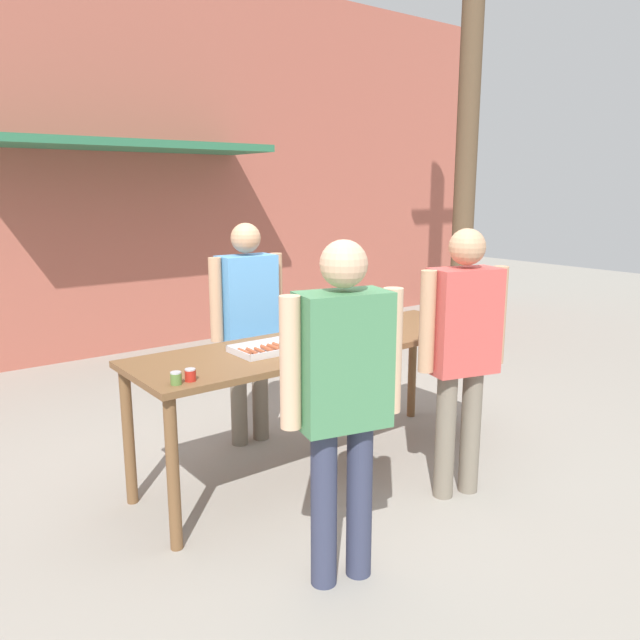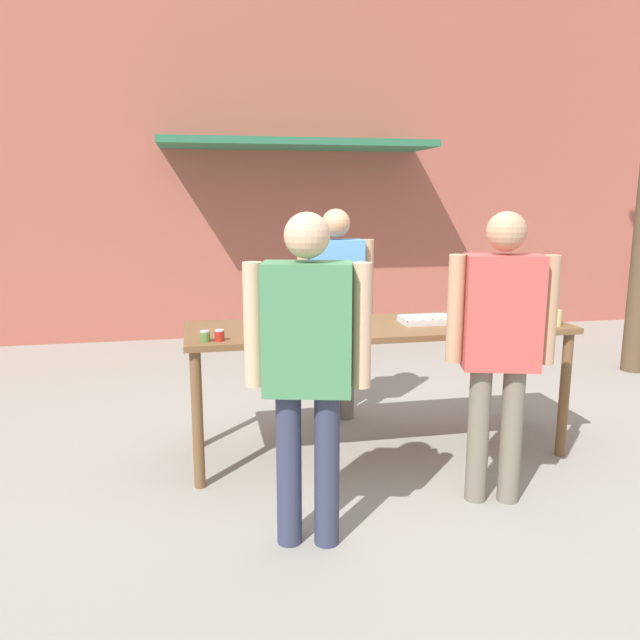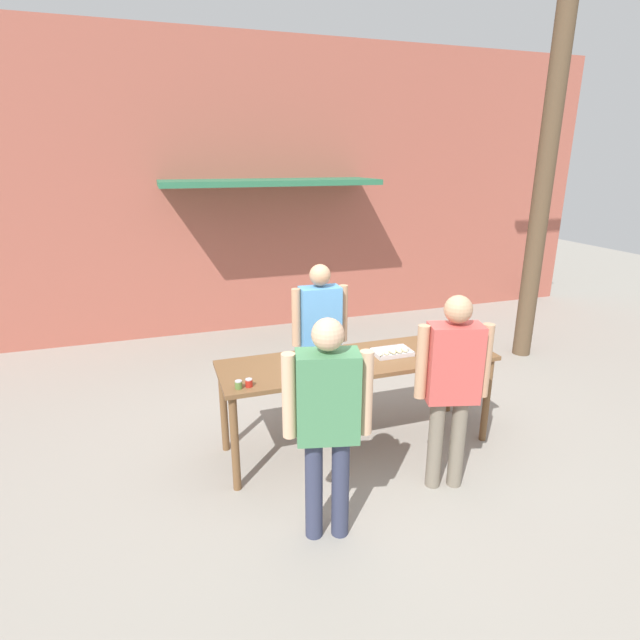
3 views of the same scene
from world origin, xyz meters
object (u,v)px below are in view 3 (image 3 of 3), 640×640
Objects in this scene: condiment_jar_mustard at (239,385)px; person_customer_with_cup at (452,378)px; food_tray_sausages at (317,363)px; beer_cup at (481,348)px; food_tray_buns at (392,352)px; person_server_behind_table at (320,328)px; person_customer_holding_hotdog at (327,413)px; utility_pole at (550,136)px; condiment_jar_ketchup at (249,383)px.

person_customer_with_cup reaches higher than condiment_jar_mustard.
food_tray_sausages is 4.23× the size of beer_cup.
person_customer_with_cup is at bearing -81.70° from food_tray_buns.
person_server_behind_table reaches higher than food_tray_sausages.
condiment_jar_mustard is 0.95m from person_customer_holding_hotdog.
utility_pole is at bearing -133.14° from person_customer_holding_hotdog.
person_customer_holding_hotdog reaches higher than condiment_jar_ketchup.
food_tray_buns is (0.76, 0.00, 0.01)m from food_tray_sausages.
condiment_jar_ketchup is 0.91m from person_customer_holding_hotdog.
beer_cup reaches higher than condiment_jar_ketchup.
condiment_jar_ketchup is 1.37m from person_server_behind_table.
person_server_behind_table reaches higher than food_tray_buns.
person_customer_holding_hotdog reaches higher than beer_cup.
food_tray_sausages is at bearing -28.17° from person_customer_with_cup.
condiment_jar_ketchup is at bearing -50.06° from person_customer_holding_hotdog.
utility_pole reaches higher than food_tray_sausages.
person_customer_holding_hotdog reaches higher than food_tray_buns.
condiment_jar_ketchup is at bearing -157.79° from utility_pole.
condiment_jar_ketchup is 0.64× the size of beer_cup.
condiment_jar_ketchup reaches higher than food_tray_sausages.
condiment_jar_ketchup is (0.09, 0.01, 0.00)m from condiment_jar_mustard.
person_server_behind_table is (1.04, 0.99, 0.05)m from condiment_jar_mustard.
beer_cup reaches higher than food_tray_buns.
condiment_jar_mustard is 0.01× the size of utility_pole.
person_customer_with_cup is at bearing -154.53° from person_customer_holding_hotdog.
person_customer_holding_hotdog is at bearing -156.29° from beer_cup.
person_server_behind_table is 0.29× the size of utility_pole.
utility_pole reaches higher than food_tray_buns.
beer_cup is (2.36, 0.01, 0.02)m from condiment_jar_mustard.
person_customer_holding_hotdog is (-0.55, -1.80, 0.01)m from person_server_behind_table.
food_tray_sausages is at bearing 21.52° from condiment_jar_ketchup.
condiment_jar_mustard is at bearing -45.11° from person_customer_holding_hotdog.
person_customer_with_cup is at bearing -18.64° from condiment_jar_mustard.
person_customer_holding_hotdog is 5.12m from utility_pole.
food_tray_buns is 1.48m from condiment_jar_ketchup.
beer_cup is at bearing 0.35° from condiment_jar_mustard.
beer_cup is (0.82, -0.27, 0.03)m from food_tray_buns.
person_customer_with_cup is 4.14m from utility_pole.
food_tray_buns is 1.57m from condiment_jar_mustard.
food_tray_buns is at bearing -66.40° from person_customer_with_cup.
condiment_jar_ketchup is at bearing 4.90° from condiment_jar_mustard.
person_server_behind_table is at bearing -93.43° from person_customer_holding_hotdog.
beer_cup is 1.64m from person_server_behind_table.
food_tray_sausages is 0.74m from condiment_jar_ketchup.
utility_pole is at bearing 27.44° from food_tray_buns.
utility_pole reaches higher than person_server_behind_table.
food_tray_sausages is 1.22m from person_customer_with_cup.
beer_cup is 0.06× the size of person_customer_with_cup.
person_server_behind_table is (-0.50, 0.71, 0.07)m from food_tray_buns.
utility_pole is (3.39, 0.79, 2.00)m from person_server_behind_table.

